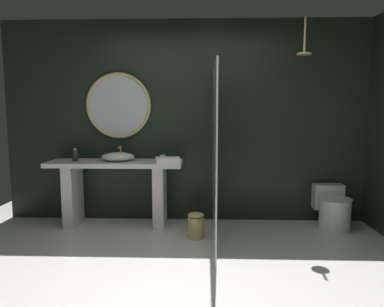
{
  "coord_description": "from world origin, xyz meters",
  "views": [
    {
      "loc": [
        0.22,
        -2.86,
        1.48
      ],
      "look_at": [
        0.09,
        0.9,
        1.01
      ],
      "focal_mm": 33.86,
      "sensor_mm": 36.0,
      "label": 1
    }
  ],
  "objects_px": {
    "soap_dispenser": "(75,156)",
    "waste_bin": "(196,225)",
    "toilet": "(333,209)",
    "vessel_sink": "(118,157)",
    "tumbler_cup": "(163,158)",
    "rain_shower_head": "(304,48)",
    "round_wall_mirror": "(118,105)",
    "folded_hand_towel": "(168,160)"
  },
  "relations": [
    {
      "from": "toilet",
      "to": "waste_bin",
      "type": "height_order",
      "value": "toilet"
    },
    {
      "from": "vessel_sink",
      "to": "tumbler_cup",
      "type": "relative_size",
      "value": 4.65
    },
    {
      "from": "tumbler_cup",
      "to": "rain_shower_head",
      "type": "bearing_deg",
      "value": -5.28
    },
    {
      "from": "tumbler_cup",
      "to": "waste_bin",
      "type": "distance_m",
      "value": 0.92
    },
    {
      "from": "folded_hand_towel",
      "to": "toilet",
      "type": "bearing_deg",
      "value": 3.72
    },
    {
      "from": "soap_dispenser",
      "to": "waste_bin",
      "type": "relative_size",
      "value": 0.54
    },
    {
      "from": "soap_dispenser",
      "to": "waste_bin",
      "type": "xyz_separation_m",
      "value": [
        1.51,
        -0.39,
        -0.75
      ]
    },
    {
      "from": "tumbler_cup",
      "to": "waste_bin",
      "type": "xyz_separation_m",
      "value": [
        0.42,
        -0.39,
        -0.72
      ]
    },
    {
      "from": "toilet",
      "to": "rain_shower_head",
      "type": "bearing_deg",
      "value": -160.44
    },
    {
      "from": "round_wall_mirror",
      "to": "waste_bin",
      "type": "xyz_separation_m",
      "value": [
        1.02,
        -0.66,
        -1.36
      ]
    },
    {
      "from": "soap_dispenser",
      "to": "folded_hand_towel",
      "type": "distance_m",
      "value": 1.17
    },
    {
      "from": "vessel_sink",
      "to": "folded_hand_towel",
      "type": "height_order",
      "value": "vessel_sink"
    },
    {
      "from": "waste_bin",
      "to": "vessel_sink",
      "type": "bearing_deg",
      "value": 155.48
    },
    {
      "from": "round_wall_mirror",
      "to": "toilet",
      "type": "distance_m",
      "value": 3.0
    },
    {
      "from": "soap_dispenser",
      "to": "waste_bin",
      "type": "height_order",
      "value": "soap_dispenser"
    },
    {
      "from": "toilet",
      "to": "vessel_sink",
      "type": "bearing_deg",
      "value": 179.04
    },
    {
      "from": "soap_dispenser",
      "to": "folded_hand_towel",
      "type": "xyz_separation_m",
      "value": [
        1.17,
        -0.12,
        -0.04
      ]
    },
    {
      "from": "waste_bin",
      "to": "soap_dispenser",
      "type": "bearing_deg",
      "value": 165.37
    },
    {
      "from": "rain_shower_head",
      "to": "waste_bin",
      "type": "bearing_deg",
      "value": -168.86
    },
    {
      "from": "rain_shower_head",
      "to": "folded_hand_towel",
      "type": "bearing_deg",
      "value": 178.74
    },
    {
      "from": "soap_dispenser",
      "to": "tumbler_cup",
      "type": "bearing_deg",
      "value": -0.15
    },
    {
      "from": "soap_dispenser",
      "to": "round_wall_mirror",
      "type": "bearing_deg",
      "value": 28.64
    },
    {
      "from": "soap_dispenser",
      "to": "toilet",
      "type": "relative_size",
      "value": 0.29
    },
    {
      "from": "tumbler_cup",
      "to": "round_wall_mirror",
      "type": "bearing_deg",
      "value": 155.42
    },
    {
      "from": "vessel_sink",
      "to": "toilet",
      "type": "xyz_separation_m",
      "value": [
        2.68,
        -0.04,
        -0.63
      ]
    },
    {
      "from": "soap_dispenser",
      "to": "rain_shower_head",
      "type": "xyz_separation_m",
      "value": [
        2.73,
        -0.15,
        1.26
      ]
    },
    {
      "from": "vessel_sink",
      "to": "round_wall_mirror",
      "type": "bearing_deg",
      "value": 97.42
    },
    {
      "from": "tumbler_cup",
      "to": "toilet",
      "type": "xyz_separation_m",
      "value": [
        2.11,
        0.01,
        -0.62
      ]
    },
    {
      "from": "vessel_sink",
      "to": "soap_dispenser",
      "type": "relative_size",
      "value": 2.54
    },
    {
      "from": "vessel_sink",
      "to": "round_wall_mirror",
      "type": "distance_m",
      "value": 0.67
    },
    {
      "from": "tumbler_cup",
      "to": "rain_shower_head",
      "type": "xyz_separation_m",
      "value": [
        1.64,
        -0.15,
        1.29
      ]
    },
    {
      "from": "rain_shower_head",
      "to": "vessel_sink",
      "type": "bearing_deg",
      "value": 174.54
    },
    {
      "from": "rain_shower_head",
      "to": "toilet",
      "type": "relative_size",
      "value": 0.74
    },
    {
      "from": "tumbler_cup",
      "to": "folded_hand_towel",
      "type": "relative_size",
      "value": 0.31
    },
    {
      "from": "toilet",
      "to": "folded_hand_towel",
      "type": "xyz_separation_m",
      "value": [
        -2.03,
        -0.13,
        0.62
      ]
    },
    {
      "from": "round_wall_mirror",
      "to": "waste_bin",
      "type": "bearing_deg",
      "value": -33.17
    },
    {
      "from": "vessel_sink",
      "to": "round_wall_mirror",
      "type": "xyz_separation_m",
      "value": [
        -0.03,
        0.21,
        0.64
      ]
    },
    {
      "from": "vessel_sink",
      "to": "soap_dispenser",
      "type": "xyz_separation_m",
      "value": [
        -0.52,
        -0.06,
        0.02
      ]
    },
    {
      "from": "rain_shower_head",
      "to": "round_wall_mirror",
      "type": "bearing_deg",
      "value": 169.25
    },
    {
      "from": "vessel_sink",
      "to": "toilet",
      "type": "relative_size",
      "value": 0.73
    },
    {
      "from": "toilet",
      "to": "folded_hand_towel",
      "type": "relative_size",
      "value": 2.0
    },
    {
      "from": "rain_shower_head",
      "to": "waste_bin",
      "type": "xyz_separation_m",
      "value": [
        -1.22,
        -0.24,
        -2.0
      ]
    }
  ]
}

